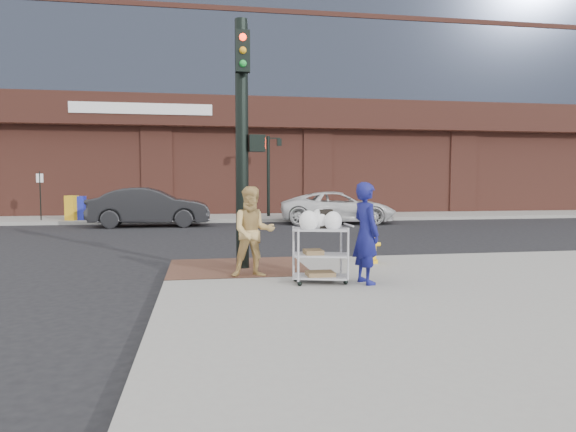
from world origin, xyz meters
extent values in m
plane|color=black|center=(0.00, 0.00, 0.00)|extent=(220.00, 220.00, 0.00)
cube|color=gray|center=(12.50, 32.00, 0.07)|extent=(65.00, 36.00, 0.15)
cube|color=#543427|center=(-0.60, 0.90, 0.16)|extent=(2.80, 2.40, 0.01)
cube|color=brown|center=(5.00, 31.00, 14.15)|extent=(42.00, 26.00, 28.00)
cylinder|color=black|center=(2.00, 16.00, 2.15)|extent=(0.16, 0.16, 4.00)
cube|color=black|center=(2.00, 16.00, 4.05)|extent=(1.20, 0.06, 0.06)
cube|color=black|center=(1.45, 16.00, 3.85)|extent=(0.22, 0.22, 0.35)
cube|color=black|center=(2.55, 16.00, 3.85)|extent=(0.22, 0.22, 0.35)
cylinder|color=black|center=(-8.50, 15.00, 1.25)|extent=(0.05, 0.05, 2.20)
cylinder|color=black|center=(-0.50, 0.80, 2.65)|extent=(0.26, 0.26, 5.00)
cube|color=black|center=(-0.20, 0.80, 2.70)|extent=(0.32, 0.28, 0.34)
cube|color=#FF260C|center=(-0.04, 0.80, 2.70)|extent=(0.02, 0.18, 0.22)
cube|color=black|center=(-0.50, 0.52, 4.45)|extent=(0.28, 0.18, 0.80)
imported|color=navy|center=(1.50, -1.11, 1.04)|extent=(0.55, 0.72, 1.77)
imported|color=tan|center=(-0.38, -0.20, 0.99)|extent=(0.83, 0.65, 1.69)
imported|color=black|center=(-3.48, 12.63, 0.82)|extent=(4.99, 1.75, 1.64)
imported|color=silver|center=(4.76, 12.84, 0.72)|extent=(5.48, 3.16, 1.44)
cube|color=#AAABB0|center=(0.72, -0.96, 1.10)|extent=(1.04, 0.75, 0.03)
cube|color=#AAABB0|center=(0.72, -0.96, 0.65)|extent=(1.04, 0.75, 0.03)
cube|color=#AAABB0|center=(0.72, -0.96, 0.26)|extent=(1.04, 0.75, 0.03)
cube|color=black|center=(0.83, -0.91, 1.26)|extent=(0.23, 0.15, 0.33)
cube|color=brown|center=(0.60, -0.96, 0.70)|extent=(0.31, 0.35, 0.08)
cube|color=brown|center=(0.72, -0.96, 0.32)|extent=(0.48, 0.37, 0.07)
cylinder|color=yellow|center=(2.33, 0.97, 0.19)|extent=(0.25, 0.25, 0.07)
cylinder|color=yellow|center=(2.33, 0.97, 0.51)|extent=(0.18, 0.18, 0.56)
sphere|color=yellow|center=(2.33, 0.97, 0.82)|extent=(0.20, 0.20, 0.20)
cylinder|color=yellow|center=(2.33, 0.97, 0.56)|extent=(0.36, 0.08, 0.08)
cube|color=gold|center=(-7.11, 14.72, 0.71)|extent=(0.59, 0.57, 1.11)
cube|color=#1B25B5|center=(-6.78, 14.87, 0.69)|extent=(0.50, 0.46, 1.08)
camera|label=1|loc=(-1.31, -9.65, 1.95)|focal=32.00mm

